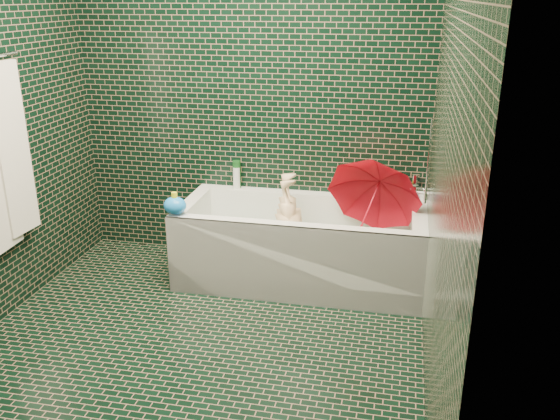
% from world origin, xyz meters
% --- Properties ---
extents(floor, '(2.80, 2.80, 0.00)m').
position_xyz_m(floor, '(0.00, 0.00, 0.00)').
color(floor, black).
rests_on(floor, ground).
extents(wall_back, '(2.80, 0.00, 2.80)m').
position_xyz_m(wall_back, '(0.00, 1.40, 1.25)').
color(wall_back, black).
rests_on(wall_back, floor).
extents(wall_front, '(2.80, 0.00, 2.80)m').
position_xyz_m(wall_front, '(0.00, -1.40, 1.25)').
color(wall_front, black).
rests_on(wall_front, floor).
extents(wall_right, '(0.00, 2.80, 2.80)m').
position_xyz_m(wall_right, '(1.30, 0.00, 1.25)').
color(wall_right, black).
rests_on(wall_right, floor).
extents(bathtub, '(1.70, 0.75, 0.55)m').
position_xyz_m(bathtub, '(0.45, 1.01, 0.21)').
color(bathtub, white).
rests_on(bathtub, floor).
extents(bath_mat, '(1.35, 0.47, 0.01)m').
position_xyz_m(bath_mat, '(0.45, 1.02, 0.16)').
color(bath_mat, green).
rests_on(bath_mat, bathtub).
extents(water, '(1.48, 0.53, 0.00)m').
position_xyz_m(water, '(0.45, 1.02, 0.30)').
color(water, silver).
rests_on(water, bathtub).
extents(towel, '(0.08, 0.44, 1.12)m').
position_xyz_m(towel, '(-1.24, 0.24, 1.03)').
color(towel, silver).
rests_on(towel, towel_rail).
extents(faucet, '(0.18, 0.19, 0.55)m').
position_xyz_m(faucet, '(1.26, 1.02, 0.77)').
color(faucet, silver).
rests_on(faucet, wall_right).
extents(child, '(0.95, 0.42, 0.33)m').
position_xyz_m(child, '(0.40, 1.02, 0.31)').
color(child, beige).
rests_on(child, bathtub).
extents(umbrella, '(0.91, 0.94, 0.93)m').
position_xyz_m(umbrella, '(0.92, 1.01, 0.60)').
color(umbrella, red).
rests_on(umbrella, bathtub).
extents(soap_bottle_a, '(0.10, 0.10, 0.23)m').
position_xyz_m(soap_bottle_a, '(1.25, 1.35, 0.55)').
color(soap_bottle_a, white).
rests_on(soap_bottle_a, bathtub).
extents(soap_bottle_b, '(0.12, 0.12, 0.20)m').
position_xyz_m(soap_bottle_b, '(1.20, 1.32, 0.55)').
color(soap_bottle_b, '#401E70').
rests_on(soap_bottle_b, bathtub).
extents(soap_bottle_c, '(0.17, 0.17, 0.17)m').
position_xyz_m(soap_bottle_c, '(1.18, 1.34, 0.55)').
color(soap_bottle_c, '#144619').
rests_on(soap_bottle_c, bathtub).
extents(bottle_right_tall, '(0.07, 0.07, 0.22)m').
position_xyz_m(bottle_right_tall, '(0.99, 1.32, 0.66)').
color(bottle_right_tall, '#144619').
rests_on(bottle_right_tall, bathtub).
extents(bottle_right_pump, '(0.06, 0.06, 0.18)m').
position_xyz_m(bottle_right_pump, '(1.21, 1.36, 0.64)').
color(bottle_right_pump, silver).
rests_on(bottle_right_pump, bathtub).
extents(bottle_left_tall, '(0.07, 0.07, 0.21)m').
position_xyz_m(bottle_left_tall, '(-0.11, 1.36, 0.66)').
color(bottle_left_tall, '#144619').
rests_on(bottle_left_tall, bathtub).
extents(bottle_left_short, '(0.06, 0.06, 0.16)m').
position_xyz_m(bottle_left_short, '(-0.10, 1.34, 0.63)').
color(bottle_left_short, white).
rests_on(bottle_left_short, bathtub).
extents(rubber_duck, '(0.13, 0.11, 0.10)m').
position_xyz_m(rubber_duck, '(1.04, 1.36, 0.60)').
color(rubber_duck, yellow).
rests_on(rubber_duck, bathtub).
extents(bath_toy, '(0.19, 0.18, 0.15)m').
position_xyz_m(bath_toy, '(-0.35, 0.71, 0.62)').
color(bath_toy, blue).
rests_on(bath_toy, bathtub).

